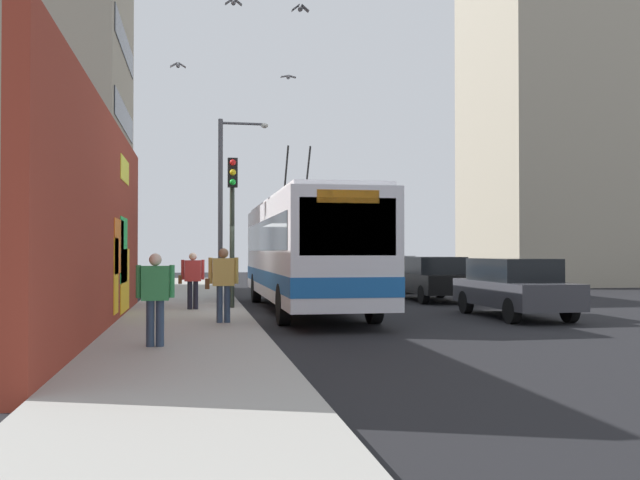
{
  "coord_description": "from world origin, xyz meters",
  "views": [
    {
      "loc": [
        -19.06,
        1.39,
        1.77
      ],
      "look_at": [
        0.88,
        -2.21,
        2.11
      ],
      "focal_mm": 38.77,
      "sensor_mm": 36.0,
      "label": 1
    }
  ],
  "objects": [
    {
      "name": "ground_plane",
      "position": [
        0.0,
        0.0,
        0.0
      ],
      "size": [
        80.0,
        80.0,
        0.0
      ],
      "primitive_type": "plane",
      "color": "black"
    },
    {
      "name": "sidewalk_slab",
      "position": [
        0.0,
        1.6,
        0.07
      ],
      "size": [
        48.0,
        3.2,
        0.15
      ],
      "primitive_type": "cube",
      "color": "#9E9B93",
      "rests_on": "ground_plane"
    },
    {
      "name": "graffiti_wall",
      "position": [
        -3.69,
        3.35,
        2.37
      ],
      "size": [
        14.56,
        0.32,
        4.75
      ],
      "color": "maroon",
      "rests_on": "ground_plane"
    },
    {
      "name": "building_far_left",
      "position": [
        12.03,
        9.2,
        7.41
      ],
      "size": [
        9.02,
        9.48,
        14.82
      ],
      "color": "#9E937F",
      "rests_on": "ground_plane"
    },
    {
      "name": "building_far_right",
      "position": [
        15.48,
        -17.0,
        9.23
      ],
      "size": [
        8.18,
        6.63,
        18.46
      ],
      "color": "#9E937F",
      "rests_on": "ground_plane"
    },
    {
      "name": "city_bus",
      "position": [
        1.15,
        -1.8,
        1.84
      ],
      "size": [
        11.89,
        2.51,
        5.09
      ],
      "color": "silver",
      "rests_on": "ground_plane"
    },
    {
      "name": "parked_car_dark_gray",
      "position": [
        -1.78,
        -7.0,
        0.83
      ],
      "size": [
        4.42,
        1.75,
        1.58
      ],
      "color": "#38383D",
      "rests_on": "ground_plane"
    },
    {
      "name": "parked_car_black",
      "position": [
        4.67,
        -7.0,
        0.84
      ],
      "size": [
        4.51,
        1.9,
        1.58
      ],
      "color": "black",
      "rests_on": "ground_plane"
    },
    {
      "name": "parked_car_champagne",
      "position": [
        10.33,
        -7.0,
        0.83
      ],
      "size": [
        4.11,
        1.89,
        1.58
      ],
      "color": "#C6B793",
      "rests_on": "ground_plane"
    },
    {
      "name": "pedestrian_at_curb",
      "position": [
        -3.2,
        0.77,
        1.14
      ],
      "size": [
        0.23,
        0.75,
        1.69
      ],
      "color": "#2D3F59",
      "rests_on": "sidewalk_slab"
    },
    {
      "name": "pedestrian_near_wall",
      "position": [
        -6.97,
        2.06,
        1.07
      ],
      "size": [
        0.22,
        0.65,
        1.58
      ],
      "color": "#2D3F59",
      "rests_on": "sidewalk_slab"
    },
    {
      "name": "pedestrian_midblock",
      "position": [
        0.63,
        1.47,
        1.07
      ],
      "size": [
        0.22,
        0.72,
        1.58
      ],
      "color": "#1E1E2D",
      "rests_on": "sidewalk_slab"
    },
    {
      "name": "traffic_light",
      "position": [
        0.92,
        0.35,
        3.05
      ],
      "size": [
        0.49,
        0.28,
        4.33
      ],
      "color": "#2D382D",
      "rests_on": "sidewalk_slab"
    },
    {
      "name": "street_lamp",
      "position": [
        7.76,
        0.23,
        4.03
      ],
      "size": [
        0.44,
        1.93,
        6.74
      ],
      "color": "#4C4C51",
      "rests_on": "sidewalk_slab"
    },
    {
      "name": "flying_pigeons",
      "position": [
        3.31,
        -0.31,
        8.6
      ],
      "size": [
        5.43,
        4.47,
        1.42
      ],
      "color": "#47474C"
    }
  ]
}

